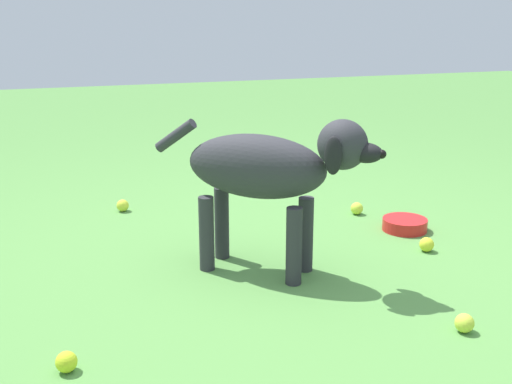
{
  "coord_description": "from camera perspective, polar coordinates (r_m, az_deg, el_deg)",
  "views": [
    {
      "loc": [
        -0.98,
        -2.34,
        1.06
      ],
      "look_at": [
        -0.16,
        0.01,
        0.34
      ],
      "focal_mm": 44.66,
      "sensor_mm": 36.0,
      "label": 1
    }
  ],
  "objects": [
    {
      "name": "tennis_ball_3",
      "position": [
        2.31,
        18.17,
        -11.09
      ],
      "size": [
        0.07,
        0.07,
        0.07
      ],
      "primitive_type": "sphere",
      "color": "#C9DE40",
      "rests_on": "ground"
    },
    {
      "name": "dog",
      "position": [
        2.54,
        1.2,
        1.96
      ],
      "size": [
        0.77,
        0.69,
        0.66
      ],
      "rotation": [
        0.0,
        0.0,
        5.56
      ],
      "color": "#2D2D33",
      "rests_on": "ground"
    },
    {
      "name": "tennis_ball_0",
      "position": [
        2.07,
        -16.62,
        -14.37
      ],
      "size": [
        0.07,
        0.07,
        0.07
      ],
      "primitive_type": "sphere",
      "color": "#C5DC28",
      "rests_on": "ground"
    },
    {
      "name": "tennis_ball_4",
      "position": [
        2.99,
        15.04,
        -4.57
      ],
      "size": [
        0.07,
        0.07,
        0.07
      ],
      "primitive_type": "sphere",
      "color": "yellow",
      "rests_on": "ground"
    },
    {
      "name": "water_bowl",
      "position": [
        3.24,
        13.18,
        -2.85
      ],
      "size": [
        0.22,
        0.22,
        0.06
      ],
      "primitive_type": "cylinder",
      "color": "red",
      "rests_on": "ground"
    },
    {
      "name": "ground",
      "position": [
        2.75,
        3.3,
        -6.59
      ],
      "size": [
        14.0,
        14.0,
        0.0
      ],
      "primitive_type": "plane",
      "color": "#548C42"
    },
    {
      "name": "tennis_ball_1",
      "position": [
        3.52,
        -11.86,
        -1.19
      ],
      "size": [
        0.07,
        0.07,
        0.07
      ],
      "primitive_type": "sphere",
      "color": "#CDDA39",
      "rests_on": "ground"
    },
    {
      "name": "tennis_ball_2",
      "position": [
        3.44,
        9.02,
        -1.46
      ],
      "size": [
        0.07,
        0.07,
        0.07
      ],
      "primitive_type": "sphere",
      "color": "#C8E23E",
      "rests_on": "ground"
    }
  ]
}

